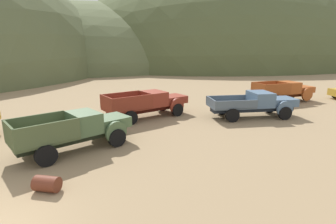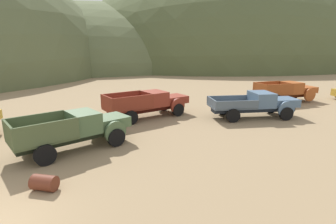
{
  "view_description": "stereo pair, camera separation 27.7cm",
  "coord_description": "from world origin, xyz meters",
  "px_view_note": "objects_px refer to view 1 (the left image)",
  "views": [
    {
      "loc": [
        1.97,
        -8.0,
        5.14
      ],
      "look_at": [
        8.9,
        6.65,
        1.1
      ],
      "focal_mm": 28.2,
      "sensor_mm": 36.0,
      "label": 1
    },
    {
      "loc": [
        2.22,
        -8.11,
        5.14
      ],
      "look_at": [
        8.9,
        6.65,
        1.1
      ],
      "focal_mm": 28.2,
      "sensor_mm": 36.0,
      "label": 2
    }
  ],
  "objects_px": {
    "truck_weathered_green": "(82,129)",
    "truck_rust_red": "(152,103)",
    "oil_drum_tipped": "(47,184)",
    "truck_oxide_orange": "(287,91)",
    "truck_chalk_blue": "(259,104)"
  },
  "relations": [
    {
      "from": "truck_weathered_green",
      "to": "oil_drum_tipped",
      "type": "relative_size",
      "value": 5.71
    },
    {
      "from": "truck_chalk_blue",
      "to": "truck_oxide_orange",
      "type": "height_order",
      "value": "truck_oxide_orange"
    },
    {
      "from": "truck_weathered_green",
      "to": "truck_oxide_orange",
      "type": "bearing_deg",
      "value": -4.18
    },
    {
      "from": "truck_weathered_green",
      "to": "truck_chalk_blue",
      "type": "distance_m",
      "value": 12.8
    },
    {
      "from": "truck_rust_red",
      "to": "oil_drum_tipped",
      "type": "bearing_deg",
      "value": -142.28
    },
    {
      "from": "truck_rust_red",
      "to": "truck_chalk_blue",
      "type": "distance_m",
      "value": 7.93
    },
    {
      "from": "truck_chalk_blue",
      "to": "oil_drum_tipped",
      "type": "distance_m",
      "value": 15.33
    },
    {
      "from": "truck_weathered_green",
      "to": "truck_rust_red",
      "type": "bearing_deg",
      "value": 21.68
    },
    {
      "from": "truck_chalk_blue",
      "to": "truck_oxide_orange",
      "type": "distance_m",
      "value": 7.3
    },
    {
      "from": "truck_weathered_green",
      "to": "oil_drum_tipped",
      "type": "bearing_deg",
      "value": -131.15
    },
    {
      "from": "truck_weathered_green",
      "to": "truck_oxide_orange",
      "type": "distance_m",
      "value": 19.76
    },
    {
      "from": "truck_rust_red",
      "to": "truck_oxide_orange",
      "type": "xyz_separation_m",
      "value": [
        13.68,
        -0.3,
        0.01
      ]
    },
    {
      "from": "truck_rust_red",
      "to": "oil_drum_tipped",
      "type": "relative_size",
      "value": 6.26
    },
    {
      "from": "truck_chalk_blue",
      "to": "oil_drum_tipped",
      "type": "xyz_separation_m",
      "value": [
        -14.57,
        -4.74,
        -0.7
      ]
    },
    {
      "from": "truck_rust_red",
      "to": "truck_chalk_blue",
      "type": "relative_size",
      "value": 0.99
    }
  ]
}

